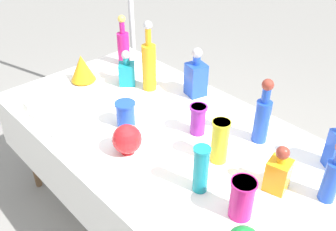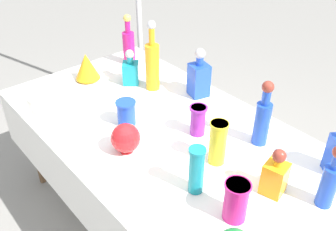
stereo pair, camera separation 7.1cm
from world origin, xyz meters
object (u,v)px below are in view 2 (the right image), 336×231
object	(u,v)px
square_decanter_2	(131,70)
slender_vase_0	(126,112)
round_bowl_1	(126,138)
slender_vase_1	(196,169)
slender_vase_2	(198,119)
square_decanter_0	(199,77)
slender_vase_3	(236,200)
square_decanter_3	(275,175)
canopy_pole	(138,3)
tall_bottle_0	(263,118)
slender_vase_4	(218,142)
cardboard_box_behind_left	(239,133)
tall_bottle_3	(129,45)
tall_bottle_1	(152,64)
fluted_vase_0	(87,66)
tall_bottle_2	(330,181)

from	to	relation	value
square_decanter_2	slender_vase_0	xyz separation A→B (m)	(0.36, -0.29, -0.01)
slender_vase_0	round_bowl_1	size ratio (longest dim) A/B	0.91
slender_vase_1	slender_vase_2	distance (m)	0.42
square_decanter_0	slender_vase_3	world-z (taller)	square_decanter_0
slender_vase_2	slender_vase_1	bearing A→B (deg)	-45.23
square_decanter_3	slender_vase_3	bearing A→B (deg)	-93.20
slender_vase_2	canopy_pole	xyz separation A→B (m)	(-1.35, 0.63, 0.16)
tall_bottle_0	slender_vase_4	xyz separation A→B (m)	(-0.04, -0.27, -0.03)
slender_vase_2	cardboard_box_behind_left	xyz separation A→B (m)	(-0.38, 0.89, -0.73)
slender_vase_4	square_decanter_2	bearing A→B (deg)	170.69
square_decanter_2	slender_vase_1	xyz separation A→B (m)	(0.97, -0.36, 0.03)
square_decanter_2	square_decanter_3	world-z (taller)	square_decanter_2
cardboard_box_behind_left	tall_bottle_3	bearing A→B (deg)	-128.86
square_decanter_3	canopy_pole	size ratio (longest dim) A/B	0.09
round_bowl_1	square_decanter_2	bearing A→B (deg)	142.31
slender_vase_3	tall_bottle_1	bearing A→B (deg)	158.59
square_decanter_3	cardboard_box_behind_left	size ratio (longest dim) A/B	0.51
slender_vase_3	tall_bottle_3	bearing A→B (deg)	160.53
fluted_vase_0	cardboard_box_behind_left	world-z (taller)	fluted_vase_0
slender_vase_2	square_decanter_3	bearing A→B (deg)	-5.44
square_decanter_3	slender_vase_0	distance (m)	0.85
tall_bottle_2	square_decanter_2	distance (m)	1.38
slender_vase_0	square_decanter_2	bearing A→B (deg)	141.31
tall_bottle_2	square_decanter_2	xyz separation A→B (m)	(-1.37, 0.00, -0.04)
canopy_pole	square_decanter_2	bearing A→B (deg)	-40.22
fluted_vase_0	round_bowl_1	world-z (taller)	fluted_vase_0
square_decanter_3	round_bowl_1	xyz separation A→B (m)	(-0.64, -0.32, -0.01)
square_decanter_0	slender_vase_1	distance (m)	0.82
square_decanter_2	cardboard_box_behind_left	world-z (taller)	square_decanter_2
square_decanter_3	slender_vase_1	xyz separation A→B (m)	(-0.22, -0.25, 0.03)
square_decanter_0	square_decanter_3	xyz separation A→B (m)	(0.80, -0.33, -0.03)
square_decanter_3	fluted_vase_0	xyz separation A→B (m)	(-1.42, -0.08, 0.00)
tall_bottle_3	slender_vase_1	world-z (taller)	tall_bottle_3
cardboard_box_behind_left	tall_bottle_0	bearing A→B (deg)	-47.53
square_decanter_2	slender_vase_3	xyz separation A→B (m)	(1.18, -0.34, 0.01)
square_decanter_3	slender_vase_4	size ratio (longest dim) A/B	1.03
fluted_vase_0	tall_bottle_1	bearing A→B (deg)	34.45
canopy_pole	slender_vase_1	bearing A→B (deg)	-29.38
cardboard_box_behind_left	round_bowl_1	bearing A→B (deg)	-78.22
tall_bottle_1	round_bowl_1	world-z (taller)	tall_bottle_1
canopy_pole	tall_bottle_2	bearing A→B (deg)	-15.68
slender_vase_3	slender_vase_4	distance (m)	0.34
slender_vase_3	slender_vase_4	world-z (taller)	slender_vase_4
slender_vase_4	fluted_vase_0	size ratio (longest dim) A/B	1.23
slender_vase_1	slender_vase_3	distance (m)	0.21
slender_vase_1	canopy_pole	bearing A→B (deg)	150.62
tall_bottle_3	cardboard_box_behind_left	distance (m)	1.16
tall_bottle_1	round_bowl_1	bearing A→B (deg)	-50.27
tall_bottle_1	tall_bottle_0	bearing A→B (deg)	4.64
square_decanter_3	canopy_pole	world-z (taller)	canopy_pole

